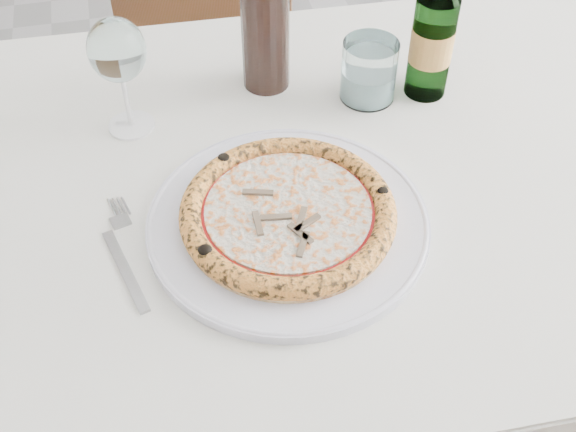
# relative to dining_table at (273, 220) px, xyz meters

# --- Properties ---
(floor) EXTENTS (5.00, 6.00, 0.02)m
(floor) POSITION_rel_dining_table_xyz_m (0.23, -0.05, -0.68)
(floor) COLOR #5F5F5F
(floor) RESTS_ON ground
(dining_table) EXTENTS (1.46, 0.89, 0.76)m
(dining_table) POSITION_rel_dining_table_xyz_m (0.00, 0.00, 0.00)
(dining_table) COLOR brown
(dining_table) RESTS_ON floor
(chair_far) EXTENTS (0.53, 0.53, 0.93)m
(chair_far) POSITION_rel_dining_table_xyz_m (-0.02, 0.73, -0.13)
(chair_far) COLOR brown
(chair_far) RESTS_ON floor
(plate) EXTENTS (0.36, 0.36, 0.02)m
(plate) POSITION_rel_dining_table_xyz_m (0.00, -0.10, 0.10)
(plate) COLOR white
(plate) RESTS_ON dining_table
(pizza) EXTENTS (0.28, 0.28, 0.03)m
(pizza) POSITION_rel_dining_table_xyz_m (-0.00, -0.10, 0.12)
(pizza) COLOR tan
(pizza) RESTS_ON plate
(fork) EXTENTS (0.05, 0.20, 0.00)m
(fork) POSITION_rel_dining_table_xyz_m (-0.21, -0.10, 0.09)
(fork) COLOR gray
(fork) RESTS_ON dining_table
(wine_glass) EXTENTS (0.08, 0.08, 0.18)m
(wine_glass) POSITION_rel_dining_table_xyz_m (-0.18, 0.15, 0.22)
(wine_glass) COLOR white
(wine_glass) RESTS_ON dining_table
(tumbler) EXTENTS (0.08, 0.08, 0.09)m
(tumbler) POSITION_rel_dining_table_xyz_m (0.18, 0.14, 0.13)
(tumbler) COLOR white
(tumbler) RESTS_ON dining_table
(beer_bottle) EXTENTS (0.06, 0.06, 0.25)m
(beer_bottle) POSITION_rel_dining_table_xyz_m (0.27, 0.14, 0.19)
(beer_bottle) COLOR #325A2F
(beer_bottle) RESTS_ON dining_table
(wine_bottle) EXTENTS (0.07, 0.07, 0.30)m
(wine_bottle) POSITION_rel_dining_table_xyz_m (0.04, 0.21, 0.22)
(wine_bottle) COLOR black
(wine_bottle) RESTS_ON dining_table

